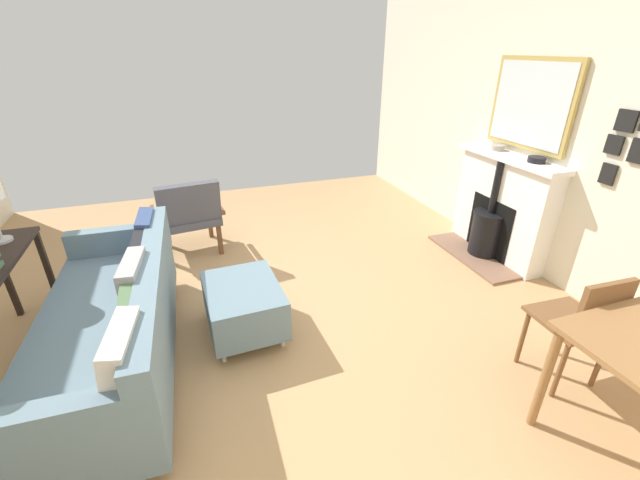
{
  "coord_description": "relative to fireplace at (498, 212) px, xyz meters",
  "views": [
    {
      "loc": [
        0.42,
        2.89,
        2.01
      ],
      "look_at": [
        -0.47,
        0.32,
        0.69
      ],
      "focal_mm": 22.35,
      "sensor_mm": 36.0,
      "label": 1
    }
  ],
  "objects": [
    {
      "name": "fireplace",
      "position": [
        0.0,
        0.0,
        0.0
      ],
      "size": [
        0.56,
        1.23,
        1.07
      ],
      "color": "brown",
      "rests_on": "ground"
    },
    {
      "name": "ottoman",
      "position": [
        2.7,
        0.44,
        -0.23
      ],
      "size": [
        0.57,
        0.71,
        0.41
      ],
      "color": "#B2B2B7",
      "rests_on": "ground"
    },
    {
      "name": "sofa",
      "position": [
        3.56,
        0.52,
        -0.12
      ],
      "size": [
        0.89,
        2.07,
        0.81
      ],
      "color": "#B2B2B7",
      "rests_on": "ground"
    },
    {
      "name": "wall_left",
      "position": [
        -0.2,
        0.11,
        0.83
      ],
      "size": [
        0.12,
        6.28,
        2.62
      ],
      "primitive_type": "cube",
      "color": "silver",
      "rests_on": "ground"
    },
    {
      "name": "mantel_bowl_near",
      "position": [
        -0.02,
        -0.21,
        0.62
      ],
      "size": [
        0.13,
        0.13,
        0.05
      ],
      "color": "#9E9384",
      "rests_on": "fireplace"
    },
    {
      "name": "mirror_over_mantel",
      "position": [
        -0.11,
        0.0,
        1.06
      ],
      "size": [
        0.04,
        0.93,
        0.81
      ],
      "color": "tan"
    },
    {
      "name": "dining_chair_near_fireplace",
      "position": [
        0.8,
        1.65,
        0.02
      ],
      "size": [
        0.42,
        0.42,
        0.83
      ],
      "color": "brown",
      "rests_on": "ground"
    },
    {
      "name": "armchair_accent",
      "position": [
        3.01,
        -1.04,
        -0.01
      ],
      "size": [
        0.74,
        0.67,
        0.83
      ],
      "color": "brown",
      "rests_on": "ground"
    },
    {
      "name": "mantel_bowl_far",
      "position": [
        -0.02,
        0.29,
        0.62
      ],
      "size": [
        0.15,
        0.15,
        0.05
      ],
      "color": "black",
      "rests_on": "fireplace"
    },
    {
      "name": "ground_plane",
      "position": [
        2.55,
        0.11,
        -0.48
      ],
      "size": [
        5.5,
        6.28,
        0.01
      ],
      "primitive_type": "cube",
      "color": "tan"
    },
    {
      "name": "photo_gallery_row",
      "position": [
        -0.13,
        0.96,
        0.91
      ],
      "size": [
        0.02,
        0.34,
        0.6
      ],
      "color": "black"
    }
  ]
}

